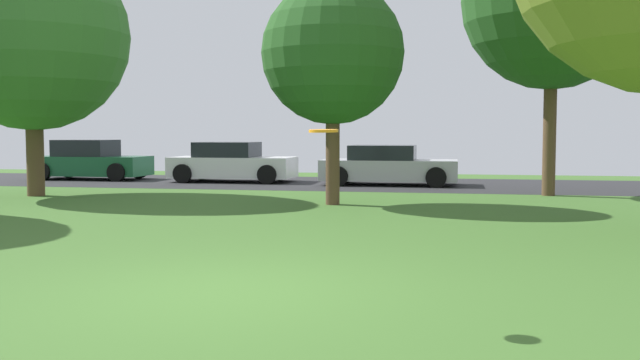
# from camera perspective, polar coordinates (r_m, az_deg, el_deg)

# --- Properties ---
(ground_plane) EXTENTS (44.00, 44.00, 0.00)m
(ground_plane) POSITION_cam_1_polar(r_m,az_deg,el_deg) (7.63, -7.90, -9.02)
(ground_plane) COLOR #3D6628
(road_strip) EXTENTS (44.00, 6.40, 0.01)m
(road_strip) POSITION_cam_1_polar(r_m,az_deg,el_deg) (23.22, 4.98, -0.32)
(road_strip) COLOR #28282B
(road_strip) RESTS_ON ground_plane
(maple_tree_near) EXTENTS (3.33, 3.33, 5.21)m
(maple_tree_near) POSITION_cam_1_polar(r_m,az_deg,el_deg) (16.59, 1.05, 10.22)
(maple_tree_near) COLOR brown
(maple_tree_near) RESTS_ON ground_plane
(oak_tree_left) EXTENTS (5.09, 5.09, 6.83)m
(oak_tree_left) POSITION_cam_1_polar(r_m,az_deg,el_deg) (20.43, -22.35, 10.84)
(oak_tree_left) COLOR brown
(oak_tree_left) RESTS_ON ground_plane
(maple_tree_far) EXTENTS (4.77, 4.77, 7.60)m
(maple_tree_far) POSITION_cam_1_polar(r_m,az_deg,el_deg) (20.14, 18.35, 13.71)
(maple_tree_far) COLOR brown
(maple_tree_far) RESTS_ON ground_plane
(frisbee_disc) EXTENTS (0.33, 0.33, 0.03)m
(frisbee_disc) POSITION_cam_1_polar(r_m,az_deg,el_deg) (6.39, 0.29, 4.01)
(frisbee_disc) COLOR orange
(parked_car_green) EXTENTS (4.06, 1.98, 1.43)m
(parked_car_green) POSITION_cam_1_polar(r_m,az_deg,el_deg) (26.73, -18.16, 1.44)
(parked_car_green) COLOR #195633
(parked_car_green) RESTS_ON ground_plane
(parked_car_white) EXTENTS (4.19, 2.10, 1.37)m
(parked_car_white) POSITION_cam_1_polar(r_m,az_deg,el_deg) (24.36, -7.17, 1.34)
(parked_car_white) COLOR white
(parked_car_white) RESTS_ON ground_plane
(parked_car_silver) EXTENTS (4.35, 2.11, 1.29)m
(parked_car_silver) POSITION_cam_1_polar(r_m,az_deg,el_deg) (22.83, 5.53, 1.11)
(parked_car_silver) COLOR #B7B7BC
(parked_car_silver) RESTS_ON ground_plane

